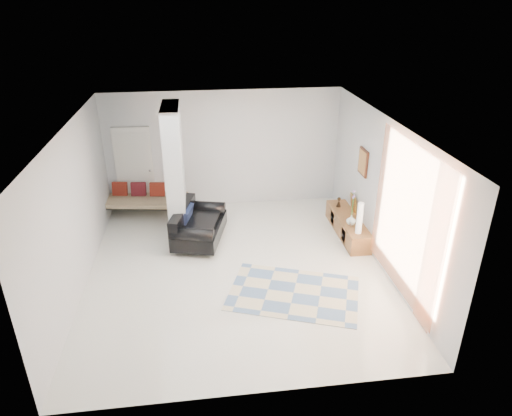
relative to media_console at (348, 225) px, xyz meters
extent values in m
plane|color=silver|center=(-2.52, -1.08, -0.20)|extent=(6.00, 6.00, 0.00)
plane|color=white|center=(-2.52, -1.08, 2.60)|extent=(6.00, 6.00, 0.00)
plane|color=silver|center=(-2.52, 1.92, 1.20)|extent=(6.00, 0.00, 6.00)
plane|color=silver|center=(-2.52, -4.08, 1.20)|extent=(6.00, 0.00, 6.00)
plane|color=silver|center=(-5.27, -1.08, 1.20)|extent=(0.00, 6.00, 6.00)
plane|color=silver|center=(0.23, -1.08, 1.20)|extent=(0.00, 6.00, 6.00)
cube|color=#AFB4B7|center=(-3.62, 0.52, 1.20)|extent=(0.35, 1.20, 2.80)
cube|color=silver|center=(-4.62, 1.88, 0.82)|extent=(0.85, 0.06, 2.04)
plane|color=#F67940|center=(0.15, -2.23, 1.25)|extent=(0.00, 2.55, 2.55)
cube|color=#3E1D11|center=(0.20, 0.00, 1.45)|extent=(0.04, 0.45, 0.55)
cube|color=brown|center=(0.00, 0.00, 0.00)|extent=(0.45, 1.87, 0.40)
cube|color=#3E1D11|center=(-0.22, -0.42, 0.00)|extent=(0.02, 0.25, 0.28)
cube|color=#3E1D11|center=(-0.22, 0.41, 0.00)|extent=(0.02, 0.25, 0.28)
cube|color=#BF8E38|center=(0.18, 0.26, 0.40)|extent=(0.09, 0.32, 0.40)
cube|color=silver|center=(-0.10, -0.42, 0.26)|extent=(0.04, 0.10, 0.12)
cylinder|color=silver|center=(-3.67, -0.40, -0.15)|extent=(0.05, 0.05, 0.10)
cylinder|color=silver|center=(-3.37, 0.81, -0.15)|extent=(0.05, 0.05, 0.10)
cylinder|color=silver|center=(-3.00, -0.57, -0.15)|extent=(0.05, 0.05, 0.10)
cylinder|color=silver|center=(-2.69, 0.64, -0.15)|extent=(0.05, 0.05, 0.10)
cube|color=black|center=(-3.18, 0.12, 0.05)|extent=(1.23, 1.67, 0.30)
cube|color=black|center=(-3.52, 0.20, 0.38)|extent=(0.56, 1.50, 0.36)
cylinder|color=black|center=(-3.33, -0.49, 0.28)|extent=(0.89, 0.48, 0.28)
cylinder|color=black|center=(-3.03, 0.73, 0.28)|extent=(0.89, 0.48, 0.28)
cube|color=black|center=(-3.40, 0.17, 0.40)|extent=(0.27, 0.57, 0.31)
cylinder|color=black|center=(-5.42, 1.28, 0.00)|extent=(0.04, 0.04, 0.40)
cylinder|color=black|center=(-3.55, 0.98, 0.00)|extent=(0.04, 0.04, 0.40)
cylinder|color=black|center=(-5.29, 2.06, 0.00)|extent=(0.04, 0.04, 0.40)
cylinder|color=black|center=(-3.42, 1.75, 0.00)|extent=(0.04, 0.04, 0.40)
cube|color=beige|center=(-4.42, 1.52, 0.18)|extent=(2.02, 1.10, 0.12)
cube|color=maroon|center=(-5.00, 1.77, 0.40)|extent=(0.36, 0.22, 0.33)
cube|color=#59161B|center=(-4.56, 1.69, 0.40)|extent=(0.36, 0.22, 0.33)
cube|color=maroon|center=(-4.12, 1.62, 0.40)|extent=(0.36, 0.22, 0.33)
cube|color=beige|center=(-1.60, -1.98, -0.20)|extent=(2.59, 2.14, 0.01)
cylinder|color=beige|center=(-0.02, -0.69, 0.52)|extent=(0.12, 0.12, 0.65)
imported|color=white|center=(-0.05, -0.32, 0.30)|extent=(0.22, 0.22, 0.21)
camera|label=1|loc=(-3.11, -8.42, 4.58)|focal=32.00mm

